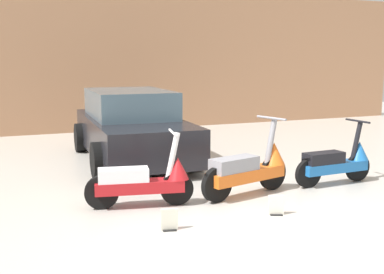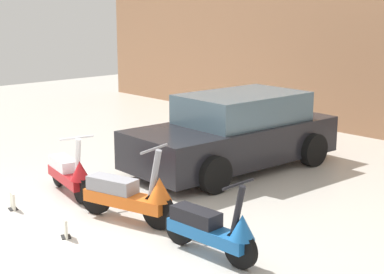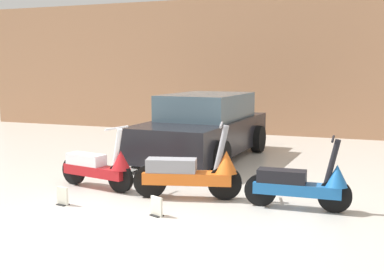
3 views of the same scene
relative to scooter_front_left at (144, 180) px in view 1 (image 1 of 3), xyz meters
name	(u,v)px [view 1 (image 1 of 3)]	position (x,y,z in m)	size (l,w,h in m)	color
ground_plane	(255,215)	(1.21, -0.89, -0.37)	(28.00, 28.00, 0.00)	beige
wall_back	(110,60)	(1.21, 7.25, 1.61)	(19.60, 0.12, 3.96)	tan
scooter_front_left	(144,180)	(0.00, 0.00, 0.00)	(1.47, 0.61, 1.03)	black
scooter_front_right	(250,168)	(1.61, -0.02, 0.04)	(1.59, 0.73, 1.13)	black
scooter_front_center	(337,162)	(3.22, 0.00, 0.00)	(1.46, 0.53, 1.02)	black
car_rear_left	(132,127)	(0.68, 3.12, 0.29)	(2.11, 4.14, 1.38)	black
placard_near_left_scooter	(169,221)	(0.00, -0.99, -0.25)	(0.20, 0.15, 0.26)	black
placard_near_right_scooter	(276,206)	(1.48, -0.98, -0.25)	(0.20, 0.17, 0.26)	black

